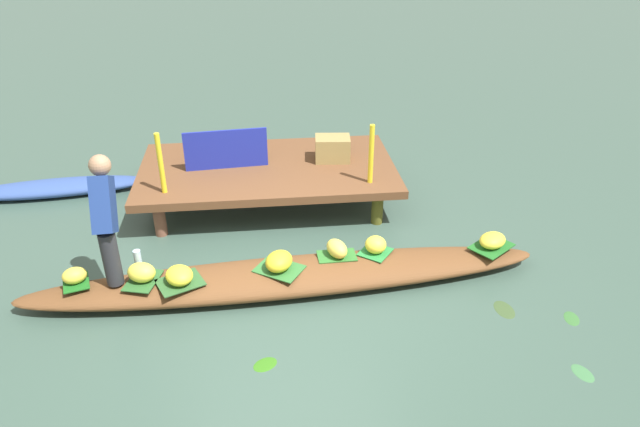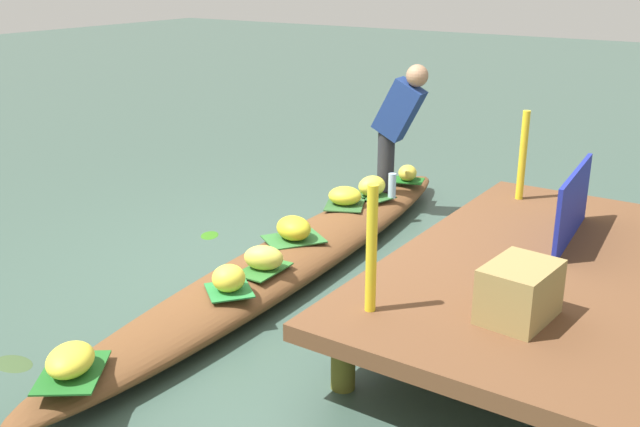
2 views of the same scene
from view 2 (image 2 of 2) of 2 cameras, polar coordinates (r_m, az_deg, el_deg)
canal_water at (r=5.73m, az=-2.18°, el=-4.63°), size 40.00×40.00×0.00m
dock_platform at (r=4.88m, az=17.22°, el=-4.39°), size 3.20×1.80×0.49m
vendor_boat at (r=5.68m, az=-2.20°, el=-3.50°), size 5.27×0.94×0.25m
leaf_mat_0 at (r=6.78m, az=4.07°, el=1.41°), size 0.37×0.44×0.01m
banana_bunch_0 at (r=6.75m, az=4.09°, el=2.16°), size 0.33×0.29×0.19m
leaf_mat_1 at (r=4.15m, az=-18.85°, el=-11.68°), size 0.54×0.51×0.01m
banana_bunch_1 at (r=4.11m, az=-18.97°, el=-10.78°), size 0.39×0.37×0.15m
leaf_mat_2 at (r=7.29m, az=6.84°, el=2.60°), size 0.32×0.37×0.01m
banana_bunch_2 at (r=7.27m, az=6.87°, el=3.18°), size 0.27×0.25×0.16m
leaf_mat_3 at (r=5.17m, az=-4.41°, el=-4.36°), size 0.40×0.25×0.01m
banana_bunch_3 at (r=5.13m, az=-4.43°, el=-3.48°), size 0.27×0.33×0.18m
leaf_mat_4 at (r=4.87m, az=-7.12°, el=-6.00°), size 0.41×0.42×0.01m
banana_bunch_4 at (r=4.83m, az=-7.16°, el=-5.04°), size 0.29×0.29×0.18m
leaf_mat_5 at (r=5.70m, az=-2.07°, el=-2.00°), size 0.55×0.52×0.01m
banana_bunch_5 at (r=5.67m, az=-2.08°, el=-1.15°), size 0.37×0.40×0.18m
leaf_mat_6 at (r=6.52m, az=1.96°, el=0.72°), size 0.51×0.47×0.01m
banana_bunch_6 at (r=6.49m, az=1.97°, el=1.39°), size 0.36×0.38×0.16m
vendor_person at (r=6.77m, az=6.13°, el=7.30°), size 0.21×0.51×1.20m
water_bottle at (r=6.71m, az=5.66°, el=2.17°), size 0.07×0.07×0.23m
market_banner at (r=5.23m, az=19.19°, el=0.62°), size 1.02×0.12×0.50m
railing_post_west at (r=6.01m, az=15.59°, el=4.39°), size 0.06×0.06×0.72m
railing_post_east at (r=3.90m, az=4.05°, el=-2.81°), size 0.06×0.06×0.72m
produce_crate at (r=4.03m, az=15.36°, el=-5.93°), size 0.47×0.36×0.31m
drifting_plant_0 at (r=6.55m, az=-8.64°, el=-1.68°), size 0.27×0.25×0.01m
drifting_plant_2 at (r=4.87m, az=-22.91°, el=-10.75°), size 0.20×0.29×0.01m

